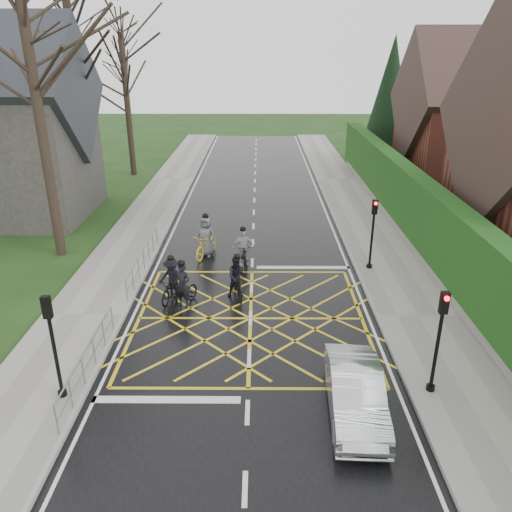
{
  "coord_description": "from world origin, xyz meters",
  "views": [
    {
      "loc": [
        0.29,
        -15.65,
        8.99
      ],
      "look_at": [
        0.18,
        2.72,
        1.3
      ],
      "focal_mm": 35.0,
      "sensor_mm": 36.0,
      "label": 1
    }
  ],
  "objects_px": {
    "cyclist_back": "(237,281)",
    "cyclist_lead": "(206,241)",
    "cyclist_rear": "(183,292)",
    "car": "(356,393)",
    "cyclist_front": "(243,252)",
    "cyclist_mid": "(172,283)"
  },
  "relations": [
    {
      "from": "cyclist_back",
      "to": "cyclist_lead",
      "type": "relative_size",
      "value": 0.83
    },
    {
      "from": "cyclist_rear",
      "to": "car",
      "type": "height_order",
      "value": "cyclist_rear"
    },
    {
      "from": "cyclist_lead",
      "to": "car",
      "type": "height_order",
      "value": "cyclist_lead"
    },
    {
      "from": "cyclist_rear",
      "to": "cyclist_back",
      "type": "xyz_separation_m",
      "value": [
        2.0,
        0.86,
        0.07
      ]
    },
    {
      "from": "cyclist_rear",
      "to": "cyclist_front",
      "type": "bearing_deg",
      "value": 85.92
    },
    {
      "from": "cyclist_lead",
      "to": "car",
      "type": "xyz_separation_m",
      "value": [
        4.98,
        -10.82,
        -0.07
      ]
    },
    {
      "from": "cyclist_mid",
      "to": "cyclist_front",
      "type": "xyz_separation_m",
      "value": [
        2.63,
        3.14,
        0.02
      ]
    },
    {
      "from": "cyclist_rear",
      "to": "cyclist_lead",
      "type": "relative_size",
      "value": 0.91
    },
    {
      "from": "car",
      "to": "cyclist_back",
      "type": "bearing_deg",
      "value": 119.43
    },
    {
      "from": "car",
      "to": "cyclist_lead",
      "type": "bearing_deg",
      "value": 117.39
    },
    {
      "from": "cyclist_back",
      "to": "cyclist_mid",
      "type": "xyz_separation_m",
      "value": [
        -2.5,
        -0.16,
        -0.02
      ]
    },
    {
      "from": "cyclist_back",
      "to": "cyclist_mid",
      "type": "distance_m",
      "value": 2.5
    },
    {
      "from": "cyclist_rear",
      "to": "cyclist_lead",
      "type": "bearing_deg",
      "value": 110.38
    },
    {
      "from": "cyclist_rear",
      "to": "cyclist_back",
      "type": "height_order",
      "value": "cyclist_rear"
    },
    {
      "from": "cyclist_front",
      "to": "car",
      "type": "distance_m",
      "value": 10.2
    },
    {
      "from": "cyclist_rear",
      "to": "cyclist_mid",
      "type": "relative_size",
      "value": 1.05
    },
    {
      "from": "cyclist_back",
      "to": "cyclist_lead",
      "type": "height_order",
      "value": "cyclist_lead"
    },
    {
      "from": "cyclist_mid",
      "to": "car",
      "type": "xyz_separation_m",
      "value": [
        5.87,
        -6.53,
        -0.02
      ]
    },
    {
      "from": "cyclist_front",
      "to": "cyclist_lead",
      "type": "bearing_deg",
      "value": 135.53
    },
    {
      "from": "car",
      "to": "cyclist_front",
      "type": "bearing_deg",
      "value": 111.2
    },
    {
      "from": "cyclist_mid",
      "to": "cyclist_lead",
      "type": "relative_size",
      "value": 0.87
    },
    {
      "from": "cyclist_front",
      "to": "cyclist_rear",
      "type": "bearing_deg",
      "value": -130.07
    }
  ]
}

